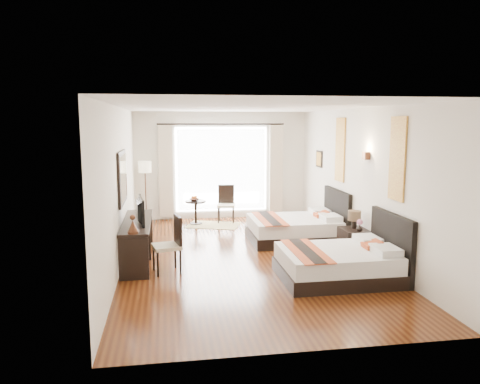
{
  "coord_description": "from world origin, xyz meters",
  "views": [
    {
      "loc": [
        -1.44,
        -8.46,
        2.53
      ],
      "look_at": [
        -0.05,
        0.26,
        1.21
      ],
      "focal_mm": 35.0,
      "sensor_mm": 36.0,
      "label": 1
    }
  ],
  "objects": [
    {
      "name": "fruit_bowl",
      "position": [
        -0.77,
        3.02,
        0.62
      ],
      "size": [
        0.31,
        0.31,
        0.06
      ],
      "primitive_type": "imported",
      "rotation": [
        0.0,
        0.0,
        0.41
      ],
      "color": "#4B361A",
      "rests_on": "side_table"
    },
    {
      "name": "art_panel_near",
      "position": [
        2.23,
        -1.46,
        1.95
      ],
      "size": [
        0.03,
        0.5,
        1.35
      ],
      "primitive_type": "cube",
      "color": "#923715",
      "rests_on": "wall_headboard"
    },
    {
      "name": "window_glass",
      "position": [
        0.0,
        3.73,
        1.3
      ],
      "size": [
        2.4,
        0.02,
        2.2
      ],
      "primitive_type": "cube",
      "color": "white",
      "rests_on": "wall_window"
    },
    {
      "name": "vase",
      "position": [
        2.03,
        -0.56,
        0.56
      ],
      "size": [
        0.14,
        0.14,
        0.12
      ],
      "primitive_type": "imported",
      "rotation": [
        0.0,
        0.0,
        0.35
      ],
      "color": "black",
      "rests_on": "nightstand"
    },
    {
      "name": "jute_rug",
      "position": [
        -0.31,
        2.84,
        0.01
      ],
      "size": [
        1.47,
        1.22,
        0.01
      ],
      "primitive_type": "cube",
      "rotation": [
        0.0,
        0.0,
        -0.34
      ],
      "color": "tan",
      "rests_on": "floor"
    },
    {
      "name": "wall_desk",
      "position": [
        -2.25,
        0.0,
        1.4
      ],
      "size": [
        0.01,
        7.5,
        2.8
      ],
      "primitive_type": "cube",
      "color": "silver",
      "rests_on": "floor"
    },
    {
      "name": "nightstand",
      "position": [
        2.02,
        -0.36,
        0.28
      ],
      "size": [
        0.46,
        0.57,
        0.55
      ],
      "primitive_type": "cube",
      "color": "black",
      "rests_on": "floor"
    },
    {
      "name": "floor_lamp",
      "position": [
        -1.96,
        3.36,
        1.32
      ],
      "size": [
        0.32,
        0.32,
        1.57
      ],
      "color": "black",
      "rests_on": "floor"
    },
    {
      "name": "mirror_glass",
      "position": [
        -2.19,
        0.07,
        1.55
      ],
      "size": [
        0.01,
        1.12,
        0.82
      ],
      "primitive_type": "cube",
      "color": "white",
      "rests_on": "mirror_frame"
    },
    {
      "name": "wall_headboard",
      "position": [
        2.25,
        0.0,
        1.4
      ],
      "size": [
        0.01,
        7.5,
        2.8
      ],
      "primitive_type": "cube",
      "color": "silver",
      "rests_on": "floor"
    },
    {
      "name": "bed_far",
      "position": [
        1.33,
        1.04,
        0.28
      ],
      "size": [
        1.94,
        1.51,
        1.09
      ],
      "color": "black",
      "rests_on": "floor"
    },
    {
      "name": "drape_left",
      "position": [
        -1.45,
        3.63,
        1.28
      ],
      "size": [
        0.35,
        0.14,
        2.35
      ],
      "primitive_type": "cube",
      "color": "tan",
      "rests_on": "floor"
    },
    {
      "name": "side_table",
      "position": [
        -0.73,
        3.04,
        0.3
      ],
      "size": [
        0.52,
        0.52,
        0.6
      ],
      "primitive_type": "cylinder",
      "color": "black",
      "rests_on": "floor"
    },
    {
      "name": "wall_sconce",
      "position": [
        2.19,
        -0.36,
        1.92
      ],
      "size": [
        0.1,
        0.14,
        0.14
      ],
      "primitive_type": "cube",
      "color": "#442618",
      "rests_on": "wall_headboard"
    },
    {
      "name": "drape_right",
      "position": [
        1.45,
        3.63,
        1.28
      ],
      "size": [
        0.35,
        0.14,
        2.35
      ],
      "primitive_type": "cube",
      "color": "tan",
      "rests_on": "floor"
    },
    {
      "name": "wall_window",
      "position": [
        0.0,
        3.75,
        1.4
      ],
      "size": [
        4.5,
        0.01,
        2.8
      ],
      "primitive_type": "cube",
      "color": "silver",
      "rests_on": "floor"
    },
    {
      "name": "sheer_curtain",
      "position": [
        0.0,
        3.67,
        1.3
      ],
      "size": [
        2.3,
        0.02,
        2.1
      ],
      "primitive_type": "cube",
      "color": "white",
      "rests_on": "wall_window"
    },
    {
      "name": "console_desk",
      "position": [
        -1.99,
        0.07,
        0.38
      ],
      "size": [
        0.5,
        2.2,
        0.76
      ],
      "primitive_type": "cube",
      "color": "black",
      "rests_on": "floor"
    },
    {
      "name": "wall_entry",
      "position": [
        0.0,
        -3.75,
        1.4
      ],
      "size": [
        4.5,
        0.01,
        2.8
      ],
      "primitive_type": "cube",
      "color": "silver",
      "rests_on": "floor"
    },
    {
      "name": "bed_near",
      "position": [
        1.36,
        -1.46,
        0.28
      ],
      "size": [
        1.89,
        1.47,
        1.06
      ],
      "color": "black",
      "rests_on": "floor"
    },
    {
      "name": "mirror_frame",
      "position": [
        -2.22,
        0.07,
        1.55
      ],
      "size": [
        0.04,
        1.25,
        0.95
      ],
      "primitive_type": "cube",
      "color": "black",
      "rests_on": "wall_desk"
    },
    {
      "name": "television",
      "position": [
        -1.97,
        -0.19,
        0.99
      ],
      "size": [
        0.21,
        0.82,
        0.47
      ],
      "primitive_type": "imported",
      "rotation": [
        0.0,
        0.0,
        1.7
      ],
      "color": "black",
      "rests_on": "console_desk"
    },
    {
      "name": "art_panel_far",
      "position": [
        2.23,
        1.04,
        1.95
      ],
      "size": [
        0.03,
        0.5,
        1.35
      ],
      "primitive_type": "cube",
      "color": "#923715",
      "rests_on": "wall_headboard"
    },
    {
      "name": "ceiling",
      "position": [
        0.0,
        0.0,
        2.79
      ],
      "size": [
        4.5,
        7.5,
        0.02
      ],
      "primitive_type": "cube",
      "color": "white",
      "rests_on": "wall_headboard"
    },
    {
      "name": "desk_chair",
      "position": [
        -1.44,
        -0.68,
        0.3
      ],
      "size": [
        0.53,
        0.53,
        0.97
      ],
      "rotation": [
        0.0,
        0.0,
        3.34
      ],
      "color": "beige",
      "rests_on": "floor"
    },
    {
      "name": "window_chair",
      "position": [
        0.05,
        3.18,
        0.29
      ],
      "size": [
        0.5,
        0.5,
        0.94
      ],
      "rotation": [
        0.0,
        0.0,
        -1.74
      ],
      "color": "beige",
      "rests_on": "floor"
    },
    {
      "name": "bronze_figurine",
      "position": [
        -1.99,
        -0.93,
        0.89
      ],
      "size": [
        0.18,
        0.18,
        0.27
      ],
      "primitive_type": null,
      "rotation": [
        0.0,
        0.0,
        0.02
      ],
      "color": "#442618",
      "rests_on": "console_desk"
    },
    {
      "name": "floor",
      "position": [
        0.0,
        0.0,
        -0.01
      ],
      "size": [
        4.5,
        7.5,
        0.01
      ],
      "primitive_type": "cube",
      "color": "#3A180A",
      "rests_on": "ground"
    },
    {
      "name": "table_lamp",
      "position": [
        2.04,
        -0.29,
        0.76
      ],
      "size": [
        0.24,
        0.24,
        0.38
      ],
      "color": "black",
      "rests_on": "nightstand"
    }
  ]
}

